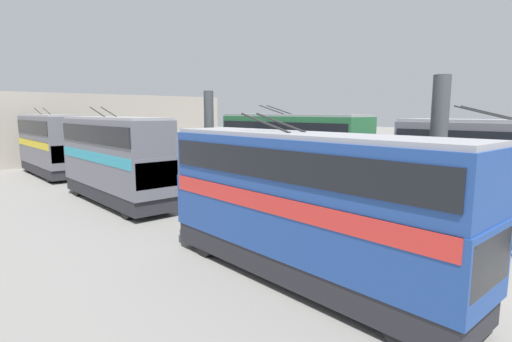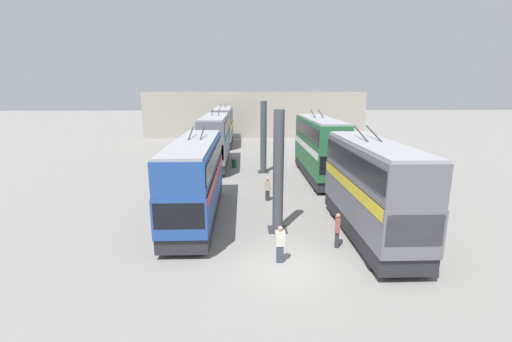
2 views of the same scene
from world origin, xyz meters
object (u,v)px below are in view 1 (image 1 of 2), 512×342
at_px(bus_left_near, 512,173).
at_px(bus_right_near, 302,198).
at_px(oil_drum, 152,194).
at_px(bus_left_far, 290,150).
at_px(bus_right_far, 49,141).
at_px(bus_right_mid, 114,155).
at_px(person_aisle_midway, 315,212).

bearing_deg(bus_left_near, bus_right_near, 72.18).
bearing_deg(oil_drum, bus_left_far, -120.23).
bearing_deg(bus_right_near, bus_left_near, -107.82).
bearing_deg(bus_right_near, bus_right_far, 0.00).
bearing_deg(bus_right_near, oil_drum, -7.81).
relative_size(bus_right_far, oil_drum, 11.98).
xyz_separation_m(bus_right_mid, oil_drum, (-0.82, -1.93, -2.51)).
relative_size(bus_left_near, bus_left_far, 0.85).
xyz_separation_m(bus_left_near, person_aisle_midway, (6.32, 4.95, -2.04)).
xyz_separation_m(bus_left_near, oil_drum, (17.09, 7.59, -2.49)).
distance_m(bus_left_far, bus_right_mid, 10.86).
relative_size(bus_left_near, bus_right_mid, 0.89).
height_order(bus_left_near, oil_drum, bus_left_near).
bearing_deg(bus_right_mid, bus_right_far, 0.00).
bearing_deg(bus_left_near, bus_right_mid, 27.97).
xyz_separation_m(bus_left_near, bus_right_far, (31.82, 9.51, 0.04)).
height_order(bus_right_near, oil_drum, bus_right_near).
bearing_deg(bus_right_far, bus_left_near, -163.36).
height_order(bus_left_near, bus_right_near, bus_left_near).
distance_m(bus_left_far, person_aisle_midway, 8.33).
relative_size(bus_left_near, oil_drum, 11.31).
distance_m(bus_left_near, bus_right_mid, 20.28).
xyz_separation_m(bus_left_near, bus_right_mid, (17.92, 9.51, 0.02)).
distance_m(person_aisle_midway, oil_drum, 11.10).
distance_m(bus_left_near, bus_right_near, 9.99).
distance_m(bus_right_near, person_aisle_midway, 5.90).
xyz_separation_m(bus_left_near, bus_left_far, (12.67, 0.00, 0.09)).
distance_m(bus_left_near, bus_right_far, 33.21).
height_order(bus_right_mid, bus_right_far, bus_right_far).
xyz_separation_m(bus_right_near, bus_right_far, (28.77, 0.00, 0.23)).
distance_m(bus_right_mid, bus_right_far, 13.91).
bearing_deg(bus_right_near, person_aisle_midway, -54.45).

